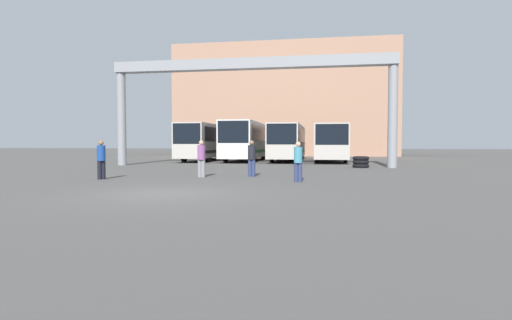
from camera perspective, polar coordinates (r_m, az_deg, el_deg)
The scene contains 12 objects.
ground_plane at distance 12.68m, azimuth -12.86°, elevation -4.71°, with size 200.00×200.00×0.00m, color #514F4C.
building_backdrop at distance 54.26m, azimuth 4.32°, elevation 8.11°, with size 27.61×12.00×13.88m.
overhead_gantry at distance 27.03m, azimuth -0.93°, elevation 11.30°, with size 18.94×0.80×7.18m.
bus_slot_0 at distance 36.17m, azimuth -7.12°, elevation 2.84°, with size 2.44×10.64×3.19m.
bus_slot_1 at distance 35.12m, azimuth -1.46°, elevation 3.02°, with size 2.62×10.25×3.35m.
bus_slot_2 at distance 35.67m, azimuth 4.65°, elevation 2.79°, with size 2.46×12.36×3.11m.
bus_slot_3 at distance 35.50m, azimuth 10.54°, elevation 2.71°, with size 2.61×12.25×3.05m.
pedestrian_mid_right at distance 18.55m, azimuth -0.62°, elevation 0.37°, with size 0.35×0.35×1.69m.
pedestrian_near_center at distance 18.41m, azimuth -7.81°, elevation 0.34°, with size 0.35×0.35×1.69m.
pedestrian_mid_left at distance 16.09m, azimuth 6.04°, elevation -0.09°, with size 0.34×0.34×1.62m.
pedestrian_near_left at distance 18.43m, azimuth -21.23°, elevation 0.18°, with size 0.35×0.35×1.68m.
tire_stack at distance 26.29m, azimuth 14.75°, elevation -0.27°, with size 1.04×1.04×0.72m.
Camera 1 is at (4.77, -11.64, 1.56)m, focal length 28.00 mm.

